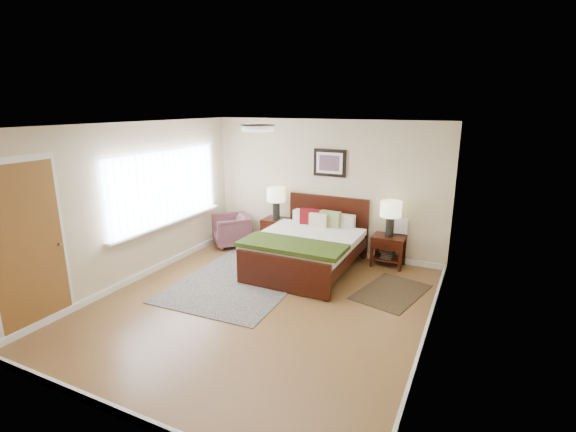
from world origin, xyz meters
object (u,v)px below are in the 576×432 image
object	(u,v)px
nightstand_right	(388,248)
lamp_left	(276,197)
lamp_right	(391,212)
nightstand_left	(276,225)
rug_persian	(241,280)
bed	(308,241)
armchair	(231,231)

from	to	relation	value
nightstand_right	lamp_left	distance (m)	2.31
lamp_left	lamp_right	size ratio (longest dim) A/B	1.00
nightstand_left	lamp_left	xyz separation A→B (m)	(0.00, 0.02, 0.56)
nightstand_left	rug_persian	xyz separation A→B (m)	(0.22, -1.66, -0.47)
nightstand_left	nightstand_right	bearing A→B (deg)	0.22
lamp_right	nightstand_right	bearing A→B (deg)	-90.00
bed	nightstand_right	world-z (taller)	bed
lamp_left	armchair	size ratio (longest dim) A/B	0.89
bed	rug_persian	xyz separation A→B (m)	(-0.78, -0.92, -0.50)
nightstand_right	lamp_right	size ratio (longest dim) A/B	0.90
bed	lamp_left	bearing A→B (deg)	142.62
nightstand_left	nightstand_right	size ratio (longest dim) A/B	1.08
nightstand_left	rug_persian	distance (m)	1.74
lamp_left	armchair	bearing A→B (deg)	-162.99
bed	armchair	xyz separation A→B (m)	(-1.88, 0.49, -0.19)
nightstand_left	armchair	distance (m)	0.93
nightstand_right	rug_persian	size ratio (longest dim) A/B	0.22
armchair	rug_persian	size ratio (longest dim) A/B	0.27
bed	nightstand_left	size ratio (longest dim) A/B	3.40
lamp_left	rug_persian	xyz separation A→B (m)	(0.22, -1.68, -1.02)
lamp_left	rug_persian	world-z (taller)	lamp_left
nightstand_left	lamp_left	size ratio (longest dim) A/B	0.97
bed	nightstand_left	xyz separation A→B (m)	(-1.00, 0.74, -0.03)
nightstand_left	rug_persian	size ratio (longest dim) A/B	0.24
armchair	lamp_right	bearing A→B (deg)	50.05
lamp_left	rug_persian	size ratio (longest dim) A/B	0.24
lamp_right	rug_persian	xyz separation A→B (m)	(-1.98, -1.68, -0.97)
nightstand_left	lamp_right	xyz separation A→B (m)	(2.20, 0.02, 0.51)
nightstand_right	lamp_left	size ratio (longest dim) A/B	0.90
nightstand_left	nightstand_right	world-z (taller)	nightstand_left
lamp_left	rug_persian	bearing A→B (deg)	-82.64
lamp_left	nightstand_right	bearing A→B (deg)	-0.33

